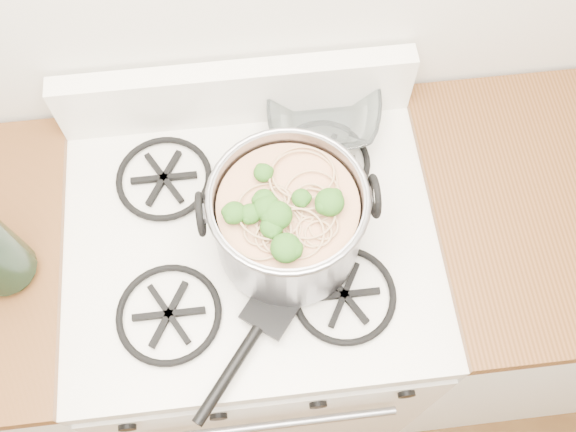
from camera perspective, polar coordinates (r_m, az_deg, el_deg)
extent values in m
cube|color=white|center=(1.78, -2.50, -8.26)|extent=(0.76, 0.65, 0.81)
cube|color=white|center=(1.33, -3.31, -2.15)|extent=(0.76, 0.65, 0.04)
cube|color=black|center=(1.69, -1.46, -18.20)|extent=(0.58, 0.02, 0.46)
cube|color=black|center=(1.30, -3.38, -1.59)|extent=(0.60, 0.56, 0.02)
cylinder|color=black|center=(1.37, -14.10, -17.36)|extent=(0.04, 0.03, 0.04)
cylinder|color=black|center=(1.34, -6.24, -16.90)|extent=(0.04, 0.03, 0.04)
cylinder|color=black|center=(1.34, 2.63, -16.01)|extent=(0.04, 0.03, 0.04)
cylinder|color=black|center=(1.36, 10.41, -14.92)|extent=(0.04, 0.03, 0.04)
cube|color=silver|center=(1.82, -18.78, -9.25)|extent=(0.25, 0.65, 0.88)
cube|color=#4C2D12|center=(1.41, -24.22, -3.79)|extent=(0.25, 0.65, 0.04)
cube|color=silver|center=(1.95, 24.26, -4.41)|extent=(1.00, 0.65, 0.88)
cylinder|color=gray|center=(1.20, 0.00, -0.39)|extent=(0.28, 0.28, 0.19)
torus|color=gray|center=(1.12, 0.00, 1.58)|extent=(0.29, 0.29, 0.01)
torus|color=black|center=(1.14, -7.78, 0.17)|extent=(0.01, 0.08, 0.08)
torus|color=black|center=(1.16, 7.67, 1.76)|extent=(0.01, 0.08, 0.08)
cylinder|color=tan|center=(1.21, 0.00, -0.67)|extent=(0.26, 0.26, 0.16)
sphere|color=#265717|center=(1.12, 0.00, 1.43)|extent=(0.04, 0.04, 0.04)
sphere|color=#265717|center=(1.12, 0.00, 1.43)|extent=(0.04, 0.04, 0.04)
sphere|color=#265717|center=(1.12, 0.00, 1.43)|extent=(0.04, 0.04, 0.04)
sphere|color=#265717|center=(1.12, 0.00, 1.43)|extent=(0.04, 0.04, 0.04)
sphere|color=#265717|center=(1.12, 0.00, 1.43)|extent=(0.04, 0.04, 0.04)
sphere|color=#265717|center=(1.12, 0.00, 1.43)|extent=(0.04, 0.04, 0.04)
sphere|color=#265717|center=(1.12, 0.00, 1.43)|extent=(0.04, 0.04, 0.04)
sphere|color=#265717|center=(1.12, 0.00, 1.43)|extent=(0.04, 0.04, 0.04)
sphere|color=#265717|center=(1.12, 0.00, 1.43)|extent=(0.04, 0.04, 0.04)
sphere|color=#265717|center=(1.12, 0.00, 1.43)|extent=(0.04, 0.04, 0.04)
imported|color=white|center=(1.42, 3.15, 9.10)|extent=(0.11, 0.11, 0.02)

